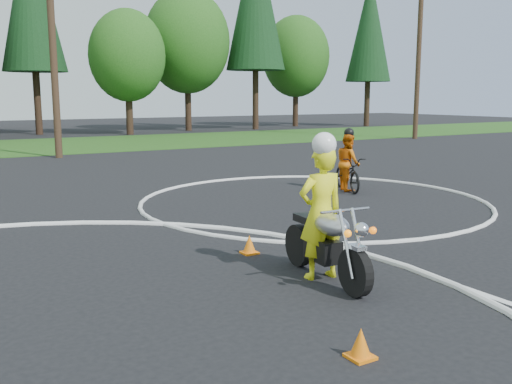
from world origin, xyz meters
TOP-DOWN VIEW (x-y plane):
  - course_markings at (2.17, 4.35)m, footprint 19.05×19.05m
  - primary_motorcycle at (4.66, 3.19)m, footprint 0.71×2.04m
  - rider_primary_grp at (4.66, 3.32)m, footprint 0.70×0.50m
  - rider_second_grp at (9.74, 8.79)m, footprint 1.14×1.81m
  - traffic_cones at (3.56, 1.79)m, footprint 20.49×9.85m
  - treeline at (14.78, 34.61)m, footprint 38.20×8.10m
  - utility_poles at (5.00, 21.00)m, footprint 41.60×1.12m

SIDE VIEW (x-z plane):
  - course_markings at x=2.17m, z-range -0.05..0.07m
  - traffic_cones at x=3.56m, z-range -0.01..0.29m
  - primary_motorcycle at x=4.66m, z-range -0.02..1.06m
  - rider_second_grp at x=9.74m, z-range -0.24..1.40m
  - rider_primary_grp at x=4.66m, z-range -0.04..1.96m
  - utility_poles at x=5.00m, z-range 0.20..10.20m
  - treeline at x=14.78m, z-range -0.64..13.88m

